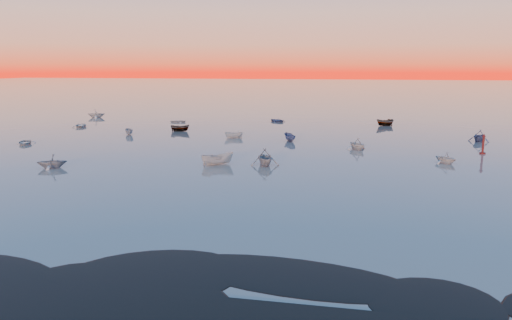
% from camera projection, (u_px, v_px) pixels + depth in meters
% --- Properties ---
extents(ground, '(600.00, 600.00, 0.00)m').
position_uv_depth(ground, '(311.00, 113.00, 126.32)').
color(ground, slate).
rests_on(ground, ground).
extents(mud_lobes, '(140.00, 6.00, 0.07)m').
position_uv_depth(mud_lobes, '(153.00, 275.00, 29.09)').
color(mud_lobes, black).
rests_on(mud_lobes, ground).
extents(moored_fleet, '(124.00, 58.00, 1.20)m').
position_uv_depth(moored_fleet, '(285.00, 140.00, 81.08)').
color(moored_fleet, beige).
rests_on(moored_fleet, ground).
extents(boat_near_left, '(4.15, 3.22, 0.96)m').
position_uv_depth(boat_near_left, '(25.00, 144.00, 76.88)').
color(boat_near_left, beige).
rests_on(boat_near_left, ground).
extents(boat_near_center, '(3.64, 4.41, 1.42)m').
position_uv_depth(boat_near_center, '(218.00, 165.00, 61.24)').
color(boat_near_center, beige).
rests_on(boat_near_center, ground).
extents(boat_near_right, '(3.92, 3.48, 1.28)m').
position_uv_depth(boat_near_right, '(357.00, 149.00, 72.42)').
color(boat_near_right, beige).
rests_on(boat_near_right, ground).
extents(channel_marker, '(0.81, 0.81, 2.89)m').
position_uv_depth(channel_marker, '(483.00, 146.00, 68.45)').
color(channel_marker, '#4F1211').
rests_on(channel_marker, ground).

